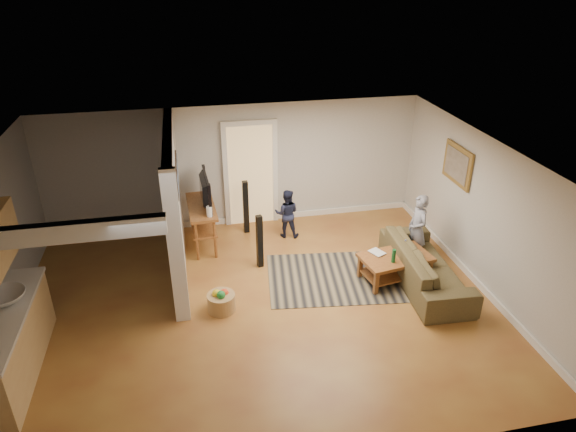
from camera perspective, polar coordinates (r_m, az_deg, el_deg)
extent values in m
plane|color=brown|center=(8.37, -3.19, -9.92)|extent=(7.50, 7.50, 0.00)
cube|color=silver|center=(10.39, -5.90, 5.51)|extent=(7.50, 0.04, 2.50)
cube|color=silver|center=(8.94, 21.08, 0.09)|extent=(0.04, 6.00, 2.50)
cube|color=white|center=(7.16, -3.70, 6.33)|extent=(7.50, 6.00, 0.04)
cube|color=silver|center=(8.93, -12.46, 1.32)|extent=(0.15, 3.10, 2.50)
cube|color=white|center=(7.55, -12.37, -3.63)|extent=(0.22, 0.10, 2.50)
cube|color=white|center=(10.85, -5.59, -0.41)|extent=(7.50, 0.04, 0.12)
cube|color=white|center=(9.48, 19.75, -6.36)|extent=(0.04, 6.00, 0.12)
cube|color=#D8B272|center=(10.44, -4.17, 4.51)|extent=(0.90, 0.06, 2.10)
cube|color=tan|center=(7.83, -28.59, -12.57)|extent=(0.60, 2.20, 0.90)
cube|color=beige|center=(7.57, -29.37, -9.77)|extent=(0.64, 2.24, 0.05)
imported|color=silver|center=(7.79, -28.85, -8.34)|extent=(0.54, 0.54, 0.19)
cube|color=black|center=(8.09, -12.24, 3.27)|extent=(0.03, 0.40, 0.34)
cube|color=black|center=(8.55, -12.28, 4.58)|extent=(0.03, 0.40, 0.34)
cube|color=black|center=(9.02, -12.31, 5.75)|extent=(0.03, 0.40, 0.34)
cube|color=olive|center=(9.50, 18.32, 5.43)|extent=(0.04, 0.90, 0.68)
cube|color=black|center=(9.05, 5.09, -6.81)|extent=(2.46, 1.93, 0.01)
imported|color=#3F3B1F|center=(9.21, 14.79, -7.08)|extent=(1.03, 2.35, 0.67)
cube|color=#5E2F16|center=(8.94, 11.88, -4.53)|extent=(1.28, 0.88, 0.06)
cube|color=silver|center=(8.94, 11.88, -4.51)|extent=(0.80, 0.53, 0.02)
cube|color=#5E2F16|center=(9.09, 11.71, -6.07)|extent=(1.17, 0.77, 0.03)
cube|color=#5E2F16|center=(8.62, 9.77, -7.34)|extent=(0.08, 0.08, 0.43)
cube|color=#5E2F16|center=(9.14, 15.44, -5.84)|extent=(0.08, 0.08, 0.43)
cube|color=#5E2F16|center=(9.01, 8.01, -5.54)|extent=(0.08, 0.08, 0.43)
cube|color=#5E2F16|center=(9.51, 13.53, -4.21)|extent=(0.08, 0.08, 0.43)
imported|color=#283793|center=(9.14, 12.81, -3.71)|extent=(0.23, 0.23, 0.21)
cylinder|color=#124F24|center=(8.69, 11.66, -4.36)|extent=(0.06, 0.06, 0.24)
imported|color=#998C4C|center=(8.89, 9.41, -4.28)|extent=(0.29, 0.32, 0.02)
imported|color=#66594C|center=(8.84, 13.11, -4.85)|extent=(0.21, 0.29, 0.02)
cube|color=#5E2F16|center=(9.80, -9.62, 1.03)|extent=(0.55, 1.34, 0.05)
cube|color=#5E2F16|center=(9.96, -9.46, -0.84)|extent=(0.49, 1.23, 0.03)
cylinder|color=#5E2F16|center=(9.46, -10.09, -2.69)|extent=(0.05, 0.05, 0.81)
cylinder|color=#5E2F16|center=(10.47, -10.65, 0.30)|extent=(0.05, 0.05, 0.81)
cylinder|color=#5E2F16|center=(9.48, -8.12, -2.46)|extent=(0.05, 0.05, 0.81)
cylinder|color=#5E2F16|center=(10.49, -8.87, 0.50)|extent=(0.05, 0.05, 0.81)
imported|color=black|center=(9.79, -9.50, 1.19)|extent=(0.19, 1.07, 0.61)
cylinder|color=white|center=(9.31, -8.71, 0.53)|extent=(0.11, 0.11, 0.20)
cube|color=black|center=(9.09, -3.17, -2.85)|extent=(0.12, 0.12, 1.01)
cube|color=black|center=(10.25, -4.72, 1.00)|extent=(0.11, 0.11, 1.11)
cylinder|color=olive|center=(8.25, -7.41, -9.49)|extent=(0.44, 0.44, 0.29)
sphere|color=red|center=(8.20, -7.09, -8.49)|extent=(0.13, 0.13, 0.13)
sphere|color=yellow|center=(8.17, -7.97, -8.54)|extent=(0.13, 0.13, 0.13)
sphere|color=#218735|center=(8.10, -7.45, -8.69)|extent=(0.13, 0.13, 0.13)
imported|color=gray|center=(9.78, 13.76, -4.79)|extent=(0.32, 0.48, 1.30)
imported|color=#1B1F38|center=(10.31, -0.13, -2.19)|extent=(0.57, 0.49, 0.99)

